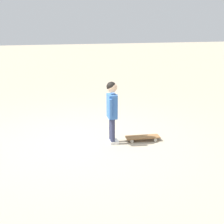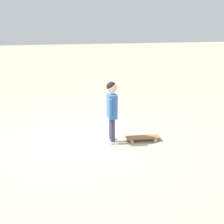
% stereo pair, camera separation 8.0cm
% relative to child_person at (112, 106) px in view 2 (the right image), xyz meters
% --- Properties ---
extents(ground_plane, '(50.00, 50.00, 0.00)m').
position_rel_child_person_xyz_m(ground_plane, '(-0.22, -0.52, -0.66)').
color(ground_plane, tan).
extents(child_person, '(0.36, 0.23, 1.06)m').
position_rel_child_person_xyz_m(child_person, '(0.00, 0.00, 0.00)').
color(child_person, '#2D3351').
rests_on(child_person, ground).
extents(skateboard, '(0.25, 0.61, 0.07)m').
position_rel_child_person_xyz_m(skateboard, '(0.03, 0.55, -0.60)').
color(skateboard, olive).
rests_on(skateboard, ground).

